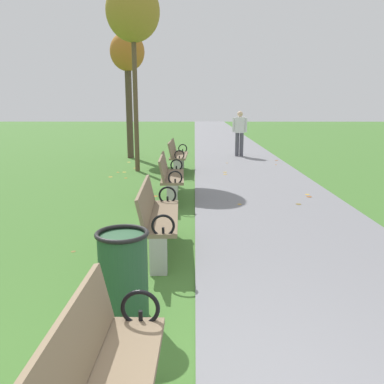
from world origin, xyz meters
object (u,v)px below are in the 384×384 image
park_bench_3 (170,176)px  tree_2 (127,57)px  tree_1 (133,13)px  pedestrian_walking (240,131)px  park_bench_2 (157,216)px  park_bench_4 (177,155)px  trash_bin (124,275)px

park_bench_3 → tree_2: size_ratio=0.38×
tree_1 → pedestrian_walking: size_ratio=3.16×
park_bench_2 → park_bench_4: (-0.00, 6.19, 0.00)m
pedestrian_walking → trash_bin: size_ratio=1.93×
pedestrian_walking → park_bench_2: bearing=-102.6°
park_bench_3 → tree_1: bearing=108.7°
park_bench_4 → tree_2: size_ratio=0.38×
tree_2 → trash_bin: 11.44m
park_bench_3 → trash_bin: 4.64m
park_bench_4 → tree_2: 4.60m
park_bench_4 → park_bench_3: bearing=-90.0°
park_bench_2 → trash_bin: bearing=-94.9°
park_bench_2 → tree_2: bearing=101.1°
park_bench_2 → pedestrian_walking: (2.13, 9.54, 0.44)m
park_bench_3 → park_bench_4: bearing=90.0°
park_bench_4 → tree_2: (-1.80, 3.00, 2.98)m
park_bench_4 → tree_2: bearing=121.0°
park_bench_4 → pedestrian_walking: 3.99m
park_bench_2 → trash_bin: park_bench_2 is taller
park_bench_4 → pedestrian_walking: size_ratio=1.00×
park_bench_2 → tree_2: size_ratio=0.38×
park_bench_2 → park_bench_3: bearing=90.0°
pedestrian_walking → tree_2: bearing=-174.9°
tree_1 → trash_bin: 9.00m
park_bench_2 → tree_1: tree_1 is taller
tree_2 → trash_bin: tree_2 is taller
park_bench_3 → pedestrian_walking: bearing=72.2°
park_bench_3 → tree_1: (-1.16, 3.43, 3.79)m
park_bench_4 → pedestrian_walking: (2.13, 3.35, 0.44)m
pedestrian_walking → trash_bin: pedestrian_walking is taller
tree_2 → pedestrian_walking: tree_2 is taller
tree_2 → tree_1: bearing=-77.2°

